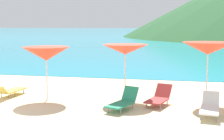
% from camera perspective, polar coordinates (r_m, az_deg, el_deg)
% --- Properties ---
extents(ground_plane, '(50.00, 100.00, 0.30)m').
position_cam_1_polar(ground_plane, '(19.25, -8.26, -1.07)').
color(ground_plane, beige).
extents(ocean_water, '(650.00, 440.00, 0.02)m').
position_cam_1_polar(ocean_water, '(236.68, 10.36, 7.13)').
color(ocean_water, teal).
rests_on(ocean_water, ground_plane).
extents(umbrella_5, '(1.84, 1.84, 2.05)m').
position_cam_1_polar(umbrella_5, '(12.41, -11.81, 2.88)').
color(umbrella_5, silver).
rests_on(umbrella_5, ground_plane).
extents(umbrella_6, '(1.91, 1.91, 2.14)m').
position_cam_1_polar(umbrella_6, '(12.19, 2.39, 3.72)').
color(umbrella_6, silver).
rests_on(umbrella_6, ground_plane).
extents(umbrella_7, '(1.97, 1.97, 2.26)m').
position_cam_1_polar(umbrella_7, '(12.07, 16.97, 3.74)').
color(umbrella_7, silver).
rests_on(umbrella_7, ground_plane).
extents(lounge_chair_4, '(1.02, 1.53, 0.71)m').
position_cam_1_polar(lounge_chair_4, '(10.84, 2.04, -5.64)').
color(lounge_chair_4, '#268C66').
rests_on(lounge_chair_4, ground_plane).
extents(lounge_chair_6, '(0.68, 1.67, 0.56)m').
position_cam_1_polar(lounge_chair_6, '(13.47, -17.96, -3.50)').
color(lounge_chair_6, '#D8BF4C').
rests_on(lounge_chair_6, ground_plane).
extents(lounge_chair_7, '(0.76, 1.67, 0.65)m').
position_cam_1_polar(lounge_chair_7, '(10.59, 17.28, -6.29)').
color(lounge_chair_7, white).
rests_on(lounge_chair_7, ground_plane).
extents(lounge_chair_8, '(0.97, 1.53, 0.68)m').
position_cam_1_polar(lounge_chair_8, '(11.57, 8.49, -4.89)').
color(lounge_chair_8, '#A53333').
rests_on(lounge_chair_8, ground_plane).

